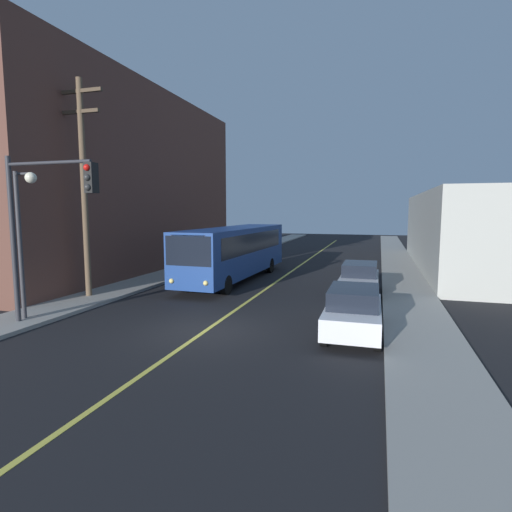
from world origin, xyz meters
name	(u,v)px	position (x,y,z in m)	size (l,w,h in m)	color
ground_plane	(206,331)	(0.00, 0.00, 0.00)	(120.00, 120.00, 0.00)	black
sidewalk_left	(166,276)	(-7.25, 10.00, 0.07)	(2.50, 90.00, 0.15)	gray
sidewalk_right	(406,288)	(7.25, 10.00, 0.07)	(2.50, 90.00, 0.15)	gray
lane_stripe_center	(293,270)	(0.00, 15.00, 0.01)	(0.16, 60.00, 0.01)	#D8CC4C
building_left_brick	(101,182)	(-13.49, 12.08, 6.22)	(10.00, 23.93, 12.44)	brown
building_right_warehouse	(510,232)	(14.50, 19.29, 2.72)	(12.00, 22.86, 5.45)	#B2B2A8
city_bus	(236,250)	(-2.53, 10.12, 1.82)	(2.90, 12.22, 3.20)	navy
parked_car_white	(353,310)	(4.99, 1.11, 0.84)	(1.85, 4.41, 1.62)	silver
parked_car_silver	(360,278)	(4.89, 7.86, 0.84)	(1.83, 4.40, 1.62)	#B7B7BC
utility_pole_near	(84,179)	(-7.55, 3.20, 5.69)	(2.40, 0.28, 10.08)	brown
traffic_signal_left_corner	(45,208)	(-5.41, -1.36, 4.30)	(3.75, 0.48, 6.00)	#2D2D33
street_lamp_left	(23,224)	(-6.83, -0.98, 3.74)	(0.98, 0.40, 5.50)	#38383D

